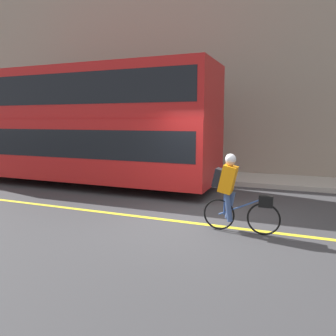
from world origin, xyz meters
The scene contains 7 objects.
ground_plane centered at (0.00, 0.00, 0.00)m, with size 80.00×80.00×0.00m, color #38383A.
road_center_line centered at (0.00, -0.11, 0.00)m, with size 50.00×0.14×0.01m, color yellow.
sidewalk_curb centered at (0.00, 5.33, 0.08)m, with size 60.00×2.17×0.16m.
building_facade centered at (0.00, 6.57, 4.87)m, with size 60.00×0.30×9.74m.
bus centered at (-4.80, 2.64, 2.14)m, with size 9.33×2.45×3.87m.
cyclist_on_bike centered at (0.98, -0.30, 0.85)m, with size 1.52×0.32×1.56m.
street_sign_post centered at (-1.48, 5.21, 1.66)m, with size 0.36×0.09×2.69m.
Camera 1 is at (2.13, -6.66, 2.21)m, focal length 35.00 mm.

